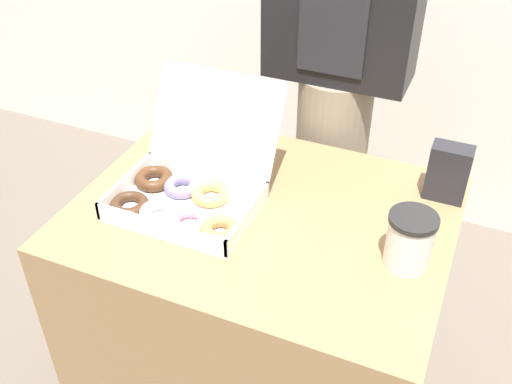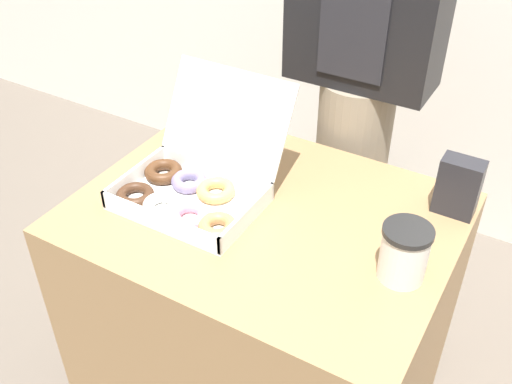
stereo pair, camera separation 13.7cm
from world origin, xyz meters
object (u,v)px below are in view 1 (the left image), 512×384
at_px(donut_box, 186,190).
at_px(person_customer, 339,62).
at_px(napkin_holder, 448,173).
at_px(coffee_cup, 410,240).

bearing_deg(donut_box, person_customer, 69.11).
bearing_deg(donut_box, napkin_holder, 25.45).
relative_size(donut_box, coffee_cup, 2.86).
bearing_deg(coffee_cup, donut_box, 179.86).
distance_m(napkin_holder, person_customer, 0.47).
xyz_separation_m(coffee_cup, person_customer, (-0.33, 0.55, 0.12)).
bearing_deg(person_customer, napkin_holder, -36.51).
bearing_deg(napkin_holder, coffee_cup, -97.46).
bearing_deg(napkin_holder, person_customer, 143.49).
distance_m(donut_box, napkin_holder, 0.64).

